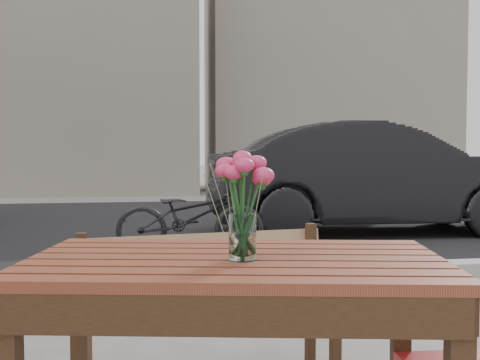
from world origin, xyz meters
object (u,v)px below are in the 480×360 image
at_px(main_table, 236,298).
at_px(parked_car, 374,178).
at_px(main_vase, 243,192).
at_px(bicycle, 191,216).

bearing_deg(main_table, parked_car, 75.65).
xyz_separation_m(main_vase, bicycle, (0.18, 4.62, -0.60)).
relative_size(main_vase, parked_car, 0.07).
relative_size(parked_car, bicycle, 2.85).
bearing_deg(main_vase, main_table, 106.08).
xyz_separation_m(main_table, main_vase, (0.01, -0.05, 0.34)).
xyz_separation_m(main_vase, parked_car, (2.79, 6.00, -0.27)).
distance_m(main_vase, bicycle, 4.66).
distance_m(main_table, main_vase, 0.35).
height_order(main_table, main_vase, main_vase).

